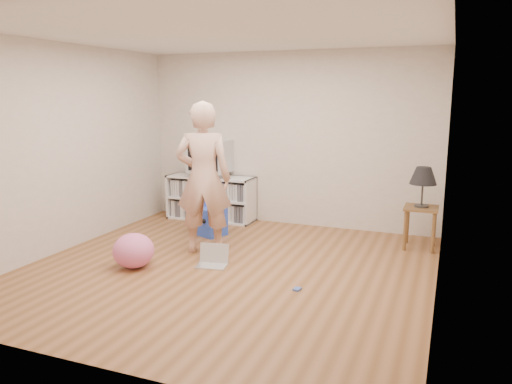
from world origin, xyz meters
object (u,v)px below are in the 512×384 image
object	(u,v)px
crt_tv	(210,156)
table_lamp	(423,177)
plush_blue	(209,221)
media_unit	(212,198)
plush_pink	(134,251)
laptop	(213,259)
side_table	(421,217)
person	(203,179)
dvd_deck	(211,174)

from	to	relation	value
crt_tv	table_lamp	xyz separation A→B (m)	(3.19, -0.37, -0.08)
table_lamp	plush_blue	size ratio (longest dim) A/B	1.01
crt_tv	table_lamp	world-z (taller)	crt_tv
media_unit	plush_pink	size ratio (longest dim) A/B	2.96
crt_tv	laptop	xyz separation A→B (m)	(0.99, -1.94, -0.95)
media_unit	side_table	distance (m)	3.22
side_table	laptop	world-z (taller)	side_table
person	plush_blue	world-z (taller)	person
media_unit	plush_pink	world-z (taller)	media_unit
media_unit	plush_blue	xyz separation A→B (m)	(0.37, -0.82, -0.14)
crt_tv	side_table	bearing A→B (deg)	-6.55
media_unit	laptop	xyz separation A→B (m)	(0.99, -1.96, -0.28)
dvd_deck	side_table	distance (m)	3.23
media_unit	dvd_deck	size ratio (longest dim) A/B	3.11
dvd_deck	laptop	xyz separation A→B (m)	(0.99, -1.95, -0.67)
side_table	table_lamp	distance (m)	0.53
dvd_deck	person	xyz separation A→B (m)	(0.68, -1.54, 0.21)
side_table	table_lamp	size ratio (longest dim) A/B	1.07
side_table	laptop	distance (m)	2.73
media_unit	person	size ratio (longest dim) A/B	0.74
person	table_lamp	bearing A→B (deg)	-173.19
table_lamp	person	distance (m)	2.78
media_unit	plush_blue	world-z (taller)	media_unit
media_unit	laptop	bearing A→B (deg)	-63.19
laptop	plush_pink	xyz separation A→B (m)	(-0.81, -0.41, 0.14)
plush_blue	plush_pink	distance (m)	1.57
person	plush_pink	world-z (taller)	person
media_unit	laptop	world-z (taller)	media_unit
plush_pink	dvd_deck	bearing A→B (deg)	94.38
media_unit	table_lamp	distance (m)	3.27
crt_tv	table_lamp	bearing A→B (deg)	-6.55
table_lamp	plush_blue	distance (m)	2.95
media_unit	plush_blue	distance (m)	0.91
crt_tv	plush_pink	distance (m)	2.50
plush_pink	table_lamp	bearing A→B (deg)	33.39
crt_tv	plush_blue	size ratio (longest dim) A/B	1.18
crt_tv	media_unit	bearing A→B (deg)	90.00
media_unit	laptop	size ratio (longest dim) A/B	3.59
media_unit	dvd_deck	xyz separation A→B (m)	(0.00, -0.02, 0.39)
person	laptop	size ratio (longest dim) A/B	4.85
table_lamp	crt_tv	bearing A→B (deg)	173.45
plush_pink	side_table	bearing A→B (deg)	33.39
media_unit	laptop	distance (m)	2.22
side_table	plush_blue	xyz separation A→B (m)	(-2.82, -0.43, -0.21)
dvd_deck	plush_blue	size ratio (longest dim) A/B	0.88
person	laptop	distance (m)	1.02
plush_blue	side_table	bearing A→B (deg)	30.43
side_table	dvd_deck	bearing A→B (deg)	173.39
side_table	plush_blue	bearing A→B (deg)	-171.30
dvd_deck	plush_pink	size ratio (longest dim) A/B	0.95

